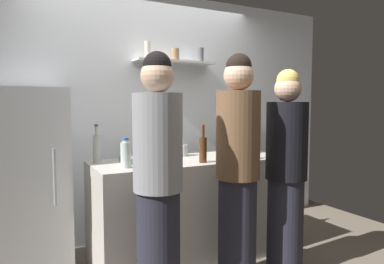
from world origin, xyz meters
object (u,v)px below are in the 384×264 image
Objects in this scene: wine_bottle_amber_glass at (203,149)px; person_grey_hoodie at (158,183)px; person_blonde at (286,173)px; wine_bottle_pale_glass at (97,148)px; water_bottle_plastic at (126,154)px; wine_bottle_green_glass at (241,147)px; utensil_holder at (182,150)px; baking_pan at (142,159)px; wine_bottle_dark_glass at (249,142)px; person_brown_jacket at (238,171)px; refrigerator at (29,182)px.

wine_bottle_amber_glass is 0.19× the size of person_grey_hoodie.
person_grey_hoodie is at bearing -119.72° from person_blonde.
water_bottle_plastic is (0.15, -0.36, -0.02)m from wine_bottle_pale_glass.
wine_bottle_green_glass is 0.18× the size of person_grey_hoodie.
utensil_holder is 0.60m from wine_bottle_green_glass.
utensil_holder is at bearing 17.32° from baking_pan.
wine_bottle_dark_glass is 0.17× the size of person_grey_hoodie.
person_blonde reaches higher than baking_pan.
person_brown_jacket is (-0.47, 0.02, 0.06)m from person_blonde.
refrigerator is 1.49m from wine_bottle_amber_glass.
wine_bottle_amber_glass reaches higher than wine_bottle_dark_glass.
refrigerator reaches higher than wine_bottle_green_glass.
wine_bottle_dark_glass is 1.40m from water_bottle_plastic.
refrigerator is 0.88m from water_bottle_plastic.
baking_pan is 0.40m from wine_bottle_pale_glass.
wine_bottle_green_glass is at bearing -78.49° from person_brown_jacket.
wine_bottle_dark_glass is 0.77m from person_blonde.
wine_bottle_pale_glass is at bearing -14.73° from refrigerator.
wine_bottle_pale_glass is at bearing -179.69° from utensil_holder.
water_bottle_plastic is (-0.68, -0.36, 0.05)m from utensil_holder.
wine_bottle_dark_glass is 0.17× the size of person_brown_jacket.
refrigerator is at bearing 143.84° from water_bottle_plastic.
wine_bottle_pale_glass is at bearing 174.89° from wine_bottle_dark_glass.
wine_bottle_green_glass is (0.83, -0.33, 0.09)m from baking_pan.
wine_bottle_amber_glass reaches higher than utensil_holder.
person_grey_hoodie is at bearing -52.86° from refrigerator.
person_brown_jacket is at bearing -122.15° from person_blonde.
person_blonde is at bearing -65.15° from wine_bottle_green_glass.
person_brown_jacket is (0.08, -0.41, -0.13)m from wine_bottle_amber_glass.
person_blonde reaches higher than wine_bottle_dark_glass.
water_bottle_plastic is (0.68, -0.50, 0.25)m from refrigerator.
utensil_holder is at bearing -35.44° from person_brown_jacket.
water_bottle_plastic is at bearing -67.69° from wine_bottle_pale_glass.
wine_bottle_amber_glass is (-0.37, 0.05, 0.00)m from wine_bottle_green_glass.
person_grey_hoodie is (-0.14, -0.71, -0.06)m from baking_pan.
utensil_holder is 0.70× the size of wine_bottle_dark_glass.
wine_bottle_dark_glass is (1.53, -0.14, -0.02)m from wine_bottle_pale_glass.
refrigerator is at bearing 15.66° from person_brown_jacket.
wine_bottle_pale_glass is at bearing 59.08° from person_grey_hoodie.
wine_bottle_pale_glass is 0.19× the size of person_grey_hoodie.
refrigerator is at bearing 172.34° from wine_bottle_dark_glass.
water_bottle_plastic is 0.90m from person_brown_jacket.
utensil_holder is 0.85m from person_brown_jacket.
utensil_holder is 1.06m from person_grey_hoodie.
refrigerator is at bearing 165.27° from wine_bottle_pale_glass.
person_grey_hoodie is 0.98× the size of person_brown_jacket.
wine_bottle_amber_glass is at bearing -157.85° from person_blonde.
utensil_holder is 0.87× the size of water_bottle_plastic.
water_bottle_plastic is 0.14× the size of person_blonde.
utensil_holder is 0.63× the size of wine_bottle_amber_glass.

